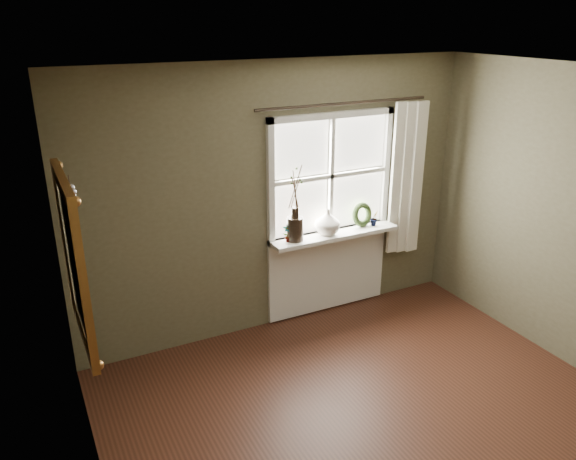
# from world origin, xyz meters

# --- Properties ---
(ceiling) EXTENTS (4.50, 4.50, 0.00)m
(ceiling) POSITION_xyz_m (0.00, 0.00, 2.60)
(ceiling) COLOR silver
(ceiling) RESTS_ON ground
(wall_back) EXTENTS (4.00, 0.10, 2.60)m
(wall_back) POSITION_xyz_m (0.00, 2.30, 1.30)
(wall_back) COLOR brown
(wall_back) RESTS_ON ground
(wall_left) EXTENTS (0.10, 4.50, 2.60)m
(wall_left) POSITION_xyz_m (-2.05, 0.00, 1.30)
(wall_left) COLOR brown
(wall_left) RESTS_ON ground
(window_frame) EXTENTS (1.36, 0.06, 1.24)m
(window_frame) POSITION_xyz_m (0.55, 2.23, 1.48)
(window_frame) COLOR white
(window_frame) RESTS_ON wall_back
(window_sill) EXTENTS (1.36, 0.26, 0.04)m
(window_sill) POSITION_xyz_m (0.55, 2.12, 0.90)
(window_sill) COLOR white
(window_sill) RESTS_ON wall_back
(window_apron) EXTENTS (1.36, 0.04, 0.88)m
(window_apron) POSITION_xyz_m (0.55, 2.23, 0.46)
(window_apron) COLOR white
(window_apron) RESTS_ON ground
(dark_jug) EXTENTS (0.20, 0.20, 0.23)m
(dark_jug) POSITION_xyz_m (0.10, 2.12, 1.04)
(dark_jug) COLOR black
(dark_jug) RESTS_ON window_sill
(cream_vase) EXTENTS (0.27, 0.27, 0.26)m
(cream_vase) POSITION_xyz_m (0.47, 2.12, 1.05)
(cream_vase) COLOR beige
(cream_vase) RESTS_ON window_sill
(wreath) EXTENTS (0.27, 0.16, 0.26)m
(wreath) POSITION_xyz_m (0.90, 2.16, 1.02)
(wreath) COLOR #2A3D1B
(wreath) RESTS_ON window_sill
(potted_plant_left) EXTENTS (0.10, 0.08, 0.17)m
(potted_plant_left) POSITION_xyz_m (0.02, 2.12, 1.01)
(potted_plant_left) COLOR #2A3D1B
(potted_plant_left) RESTS_ON window_sill
(potted_plant_right) EXTENTS (0.11, 0.10, 0.16)m
(potted_plant_right) POSITION_xyz_m (1.02, 2.12, 1.00)
(potted_plant_right) COLOR #2A3D1B
(potted_plant_right) RESTS_ON window_sill
(curtain) EXTENTS (0.36, 0.12, 1.59)m
(curtain) POSITION_xyz_m (1.39, 2.13, 1.37)
(curtain) COLOR beige
(curtain) RESTS_ON wall_back
(curtain_rod) EXTENTS (1.84, 0.03, 0.03)m
(curtain_rod) POSITION_xyz_m (0.65, 2.17, 2.18)
(curtain_rod) COLOR black
(curtain_rod) RESTS_ON wall_back
(gilt_mirror) EXTENTS (0.10, 0.95, 1.13)m
(gilt_mirror) POSITION_xyz_m (-1.96, 1.20, 1.50)
(gilt_mirror) COLOR white
(gilt_mirror) RESTS_ON wall_left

